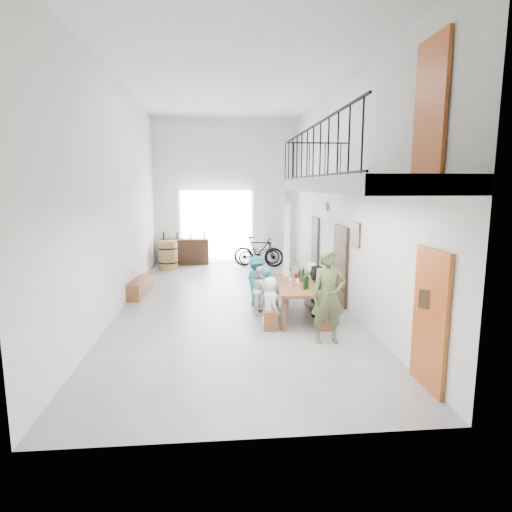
{
  "coord_description": "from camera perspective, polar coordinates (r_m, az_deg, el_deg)",
  "views": [
    {
      "loc": [
        -0.39,
        -10.66,
        3.0
      ],
      "look_at": [
        0.55,
        -0.5,
        1.3
      ],
      "focal_mm": 30.0,
      "sensor_mm": 36.0,
      "label": 1
    }
  ],
  "objects": [
    {
      "name": "host_standing",
      "position": [
        8.28,
        9.63,
        -5.32
      ],
      "size": [
        0.67,
        0.45,
        1.81
      ],
      "primitive_type": "imported",
      "rotation": [
        0.0,
        0.0,
        0.02
      ],
      "color": "#4C5831",
      "rests_on": "ground"
    },
    {
      "name": "bicycle_near",
      "position": [
        16.26,
        0.44,
        0.32
      ],
      "size": [
        1.63,
        0.7,
        0.83
      ],
      "primitive_type": "imported",
      "rotation": [
        0.0,
        0.0,
        1.67
      ],
      "color": "black",
      "rests_on": "ground"
    },
    {
      "name": "bench_wall",
      "position": [
        9.96,
        8.71,
        -6.81
      ],
      "size": [
        0.52,
        1.99,
        0.45
      ],
      "primitive_type": "cube",
      "rotation": [
        0.0,
        0.0,
        -0.13
      ],
      "color": "brown",
      "rests_on": "ground"
    },
    {
      "name": "balcony",
      "position": [
        7.9,
        12.34,
        8.98
      ],
      "size": [
        1.52,
        5.62,
        4.0
      ],
      "color": "silver",
      "rests_on": "ground"
    },
    {
      "name": "bench_inner",
      "position": [
        9.75,
        1.81,
        -7.2
      ],
      "size": [
        0.45,
        1.8,
        0.41
      ],
      "primitive_type": "cube",
      "rotation": [
        0.0,
        0.0,
        -0.09
      ],
      "color": "brown",
      "rests_on": "ground"
    },
    {
      "name": "right_wall_decor",
      "position": [
        9.4,
        13.98,
        1.5
      ],
      "size": [
        0.07,
        8.28,
        5.07
      ],
      "color": "#A34617",
      "rests_on": "ground"
    },
    {
      "name": "serving_counter",
      "position": [
        16.55,
        -9.51,
        0.58
      ],
      "size": [
        1.83,
        0.54,
        0.96
      ],
      "primitive_type": "cube",
      "rotation": [
        0.0,
        0.0,
        0.02
      ],
      "color": "#382312",
      "rests_on": "ground"
    },
    {
      "name": "tableware",
      "position": [
        9.71,
        5.91,
        -2.89
      ],
      "size": [
        0.58,
        1.51,
        0.35
      ],
      "color": "black",
      "rests_on": "tasting_table"
    },
    {
      "name": "side_bench",
      "position": [
        12.23,
        -15.1,
        -3.98
      ],
      "size": [
        0.5,
        1.64,
        0.45
      ],
      "primitive_type": "cube",
      "rotation": [
        0.0,
        0.0,
        -0.09
      ],
      "color": "brown",
      "rests_on": "ground"
    },
    {
      "name": "guest_right_a",
      "position": [
        9.41,
        9.68,
        -5.81
      ],
      "size": [
        0.37,
        0.67,
        1.08
      ],
      "primitive_type": "imported",
      "rotation": [
        0.0,
        0.0,
        -1.74
      ],
      "color": "red",
      "rests_on": "ground"
    },
    {
      "name": "gateway_portal",
      "position": [
        16.68,
        -5.29,
        3.92
      ],
      "size": [
        2.8,
        0.08,
        2.8
      ],
      "primitive_type": "cube",
      "color": "white",
      "rests_on": "ground"
    },
    {
      "name": "guest_left_a",
      "position": [
        9.07,
        1.9,
        -6.22
      ],
      "size": [
        0.48,
        0.61,
        1.1
      ],
      "primitive_type": "imported",
      "rotation": [
        0.0,
        0.0,
        1.84
      ],
      "color": "white",
      "rests_on": "ground"
    },
    {
      "name": "bicycle_far",
      "position": [
        15.78,
        0.36,
        0.56
      ],
      "size": [
        1.93,
        0.98,
        1.12
      ],
      "primitive_type": "imported",
      "rotation": [
        0.0,
        0.0,
        1.31
      ],
      "color": "black",
      "rests_on": "ground"
    },
    {
      "name": "potted_plant",
      "position": [
        11.62,
        9.07,
        -4.61
      ],
      "size": [
        0.38,
        0.33,
        0.4
      ],
      "primitive_type": "imported",
      "rotation": [
        0.0,
        0.0,
        0.06
      ],
      "color": "#1F4F1D",
      "rests_on": "ground"
    },
    {
      "name": "guest_right_c",
      "position": [
        10.67,
        7.38,
        -3.79
      ],
      "size": [
        0.44,
        0.6,
        1.14
      ],
      "primitive_type": "imported",
      "rotation": [
        0.0,
        0.0,
        -1.72
      ],
      "color": "white",
      "rests_on": "ground"
    },
    {
      "name": "guest_left_c",
      "position": [
        10.1,
        0.71,
        -4.5
      ],
      "size": [
        0.48,
        0.59,
        1.13
      ],
      "primitive_type": "imported",
      "rotation": [
        0.0,
        0.0,
        1.46
      ],
      "color": "white",
      "rests_on": "ground"
    },
    {
      "name": "guest_left_d",
      "position": [
        10.61,
        0.06,
        -3.38
      ],
      "size": [
        0.72,
        0.94,
        1.28
      ],
      "primitive_type": "imported",
      "rotation": [
        0.0,
        0.0,
        1.91
      ],
      "color": "#24767A",
      "rests_on": "ground"
    },
    {
      "name": "floor",
      "position": [
        11.08,
        -3.07,
        -6.26
      ],
      "size": [
        12.0,
        12.0,
        0.0
      ],
      "primitive_type": "plane",
      "color": "slate",
      "rests_on": "ground"
    },
    {
      "name": "tasting_table",
      "position": [
        9.78,
        5.42,
        -4.14
      ],
      "size": [
        1.03,
        2.25,
        0.79
      ],
      "rotation": [
        0.0,
        0.0,
        -0.06
      ],
      "color": "brown",
      "rests_on": "ground"
    },
    {
      "name": "oak_barrel",
      "position": [
        15.65,
        -11.65,
        0.11
      ],
      "size": [
        0.69,
        0.69,
        1.02
      ],
      "color": "olive",
      "rests_on": "ground"
    },
    {
      "name": "counter_bottles",
      "position": [
        16.45,
        -9.57,
        2.71
      ],
      "size": [
        1.59,
        0.13,
        0.28
      ],
      "color": "black",
      "rests_on": "serving_counter"
    },
    {
      "name": "guest_right_b",
      "position": [
        10.03,
        8.06,
        -4.51
      ],
      "size": [
        0.53,
        1.14,
        1.19
      ],
      "primitive_type": "imported",
      "rotation": [
        0.0,
        0.0,
        -1.74
      ],
      "color": "black",
      "rests_on": "ground"
    },
    {
      "name": "guest_left_b",
      "position": [
        9.49,
        1.6,
        -5.08
      ],
      "size": [
        0.39,
        0.51,
        1.23
      ],
      "primitive_type": "imported",
      "rotation": [
        0.0,
        0.0,
        1.33
      ],
      "color": "#24767A",
      "rests_on": "ground"
    },
    {
      "name": "room_walls",
      "position": [
        10.68,
        -3.24,
        12.43
      ],
      "size": [
        12.0,
        12.0,
        12.0
      ],
      "color": "silver",
      "rests_on": "ground"
    }
  ]
}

